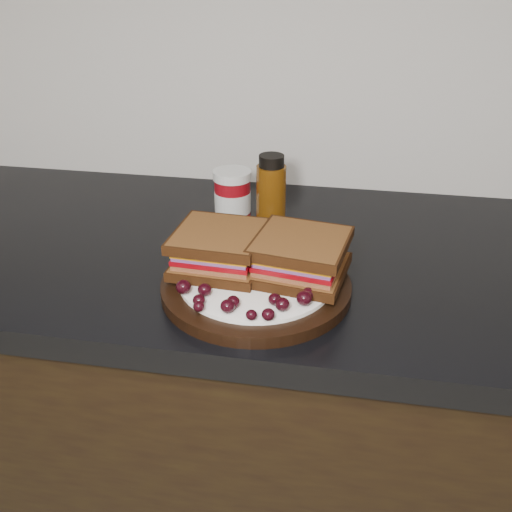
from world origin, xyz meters
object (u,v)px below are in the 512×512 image
Objects in this scene: plate at (256,286)px; sandwich_left at (219,249)px; condiment_jar at (233,197)px; oil_bottle at (271,195)px.

plate is 2.17× the size of sandwich_left.
condiment_jar is at bearing 110.23° from plate.
oil_bottle reaches higher than sandwich_left.
condiment_jar is (-0.02, 0.21, -0.00)m from sandwich_left.
condiment_jar is 0.71× the size of oil_bottle.
oil_bottle is (0.07, -0.03, 0.02)m from condiment_jar.
condiment_jar is at bearing 99.89° from sandwich_left.
plate is 0.08m from sandwich_left.
oil_bottle is (0.05, 0.18, 0.02)m from sandwich_left.
plate is at bearing -87.21° from oil_bottle.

